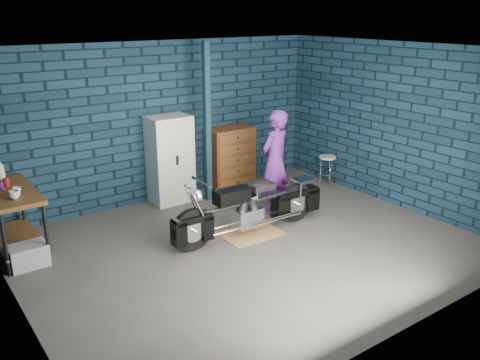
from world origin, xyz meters
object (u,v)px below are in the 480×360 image
object	(u,v)px
person	(275,160)
locker	(170,160)
storage_bin	(29,255)
tool_chest	(230,158)
workbench	(14,222)
motorcycle	(251,203)
shop_stool	(327,171)

from	to	relation	value
person	locker	distance (m)	1.78
storage_bin	locker	xyz separation A→B (m)	(2.64, 1.01, 0.60)
locker	tool_chest	bearing A→B (deg)	0.00
workbench	storage_bin	distance (m)	0.59
storage_bin	person	bearing A→B (deg)	-3.98
tool_chest	storage_bin	bearing A→B (deg)	-165.44
motorcycle	storage_bin	bearing A→B (deg)	165.04
workbench	storage_bin	bearing A→B (deg)	-87.71
shop_stool	workbench	bearing A→B (deg)	175.48
workbench	person	world-z (taller)	person
person	tool_chest	xyz separation A→B (m)	(-0.00, 1.28, -0.26)
workbench	person	xyz separation A→B (m)	(3.90, -0.77, 0.38)
person	storage_bin	distance (m)	3.95
workbench	shop_stool	bearing A→B (deg)	-4.52
person	storage_bin	xyz separation A→B (m)	(-3.88, 0.27, -0.69)
workbench	motorcycle	xyz separation A→B (m)	(2.96, -1.36, 0.02)
workbench	shop_stool	size ratio (longest dim) A/B	2.47
shop_stool	tool_chest	bearing A→B (deg)	149.10
workbench	motorcycle	world-z (taller)	motorcycle
tool_chest	shop_stool	world-z (taller)	tool_chest
tool_chest	workbench	bearing A→B (deg)	-172.60
locker	shop_stool	size ratio (longest dim) A/B	2.65
person	storage_bin	bearing A→B (deg)	-19.90
motorcycle	person	bearing A→B (deg)	33.94
locker	shop_stool	distance (m)	2.99
motorcycle	workbench	bearing A→B (deg)	156.68
locker	tool_chest	distance (m)	1.25
locker	storage_bin	bearing A→B (deg)	-159.11
workbench	shop_stool	world-z (taller)	workbench
locker	shop_stool	bearing A→B (deg)	-18.48
motorcycle	tool_chest	bearing A→B (deg)	64.96
shop_stool	locker	bearing A→B (deg)	161.52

